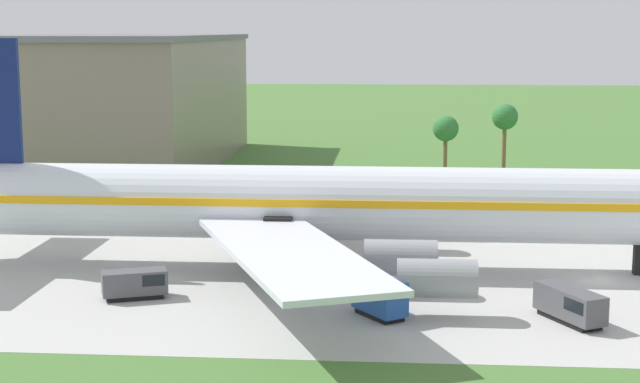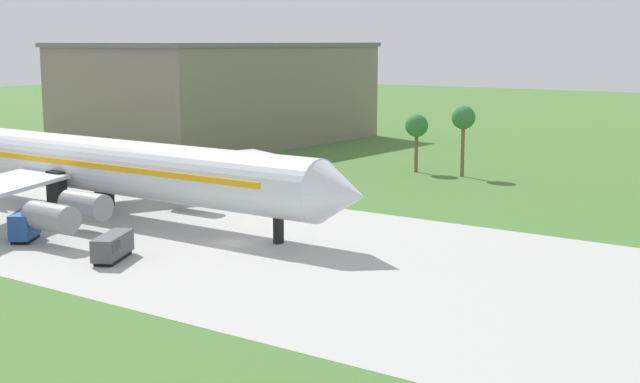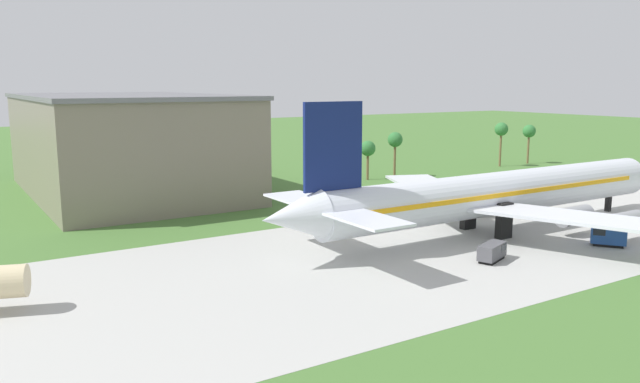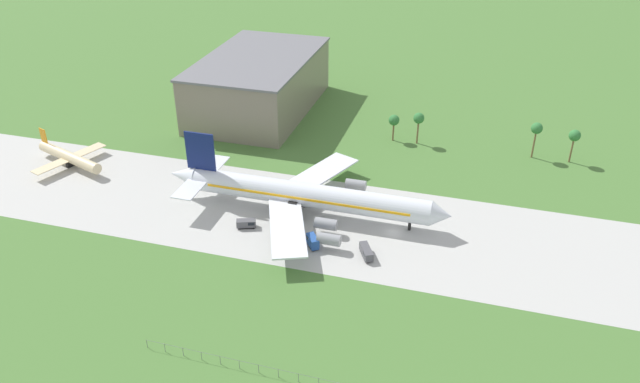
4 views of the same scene
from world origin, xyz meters
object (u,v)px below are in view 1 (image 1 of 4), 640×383
at_px(baggage_tug, 137,283).
at_px(catering_van, 379,296).
at_px(jet_airliner, 305,203).
at_px(fuel_truck, 571,305).
at_px(terminal_building, 102,100).

xyz_separation_m(baggage_tug, catering_van, (19.03, -3.47, 0.36)).
xyz_separation_m(jet_airliner, fuel_truck, (20.66, -14.81, -4.53)).
xyz_separation_m(catering_van, terminal_building, (-44.50, 79.36, 8.49)).
distance_m(jet_airliner, catering_van, 16.44).
bearing_deg(catering_van, jet_airliner, 115.29).
xyz_separation_m(fuel_truck, catering_van, (-13.88, 0.46, 0.26)).
distance_m(jet_airliner, terminal_building, 75.28).
relative_size(jet_airliner, catering_van, 16.28).
bearing_deg(jet_airliner, baggage_tug, -138.38).
height_order(jet_airliner, catering_van, jet_airliner).
height_order(baggage_tug, catering_van, catering_van).
xyz_separation_m(fuel_truck, terminal_building, (-58.38, 79.82, 8.75)).
distance_m(baggage_tug, terminal_building, 80.54).
bearing_deg(catering_van, baggage_tug, 169.68).
height_order(jet_airliner, terminal_building, jet_airliner).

